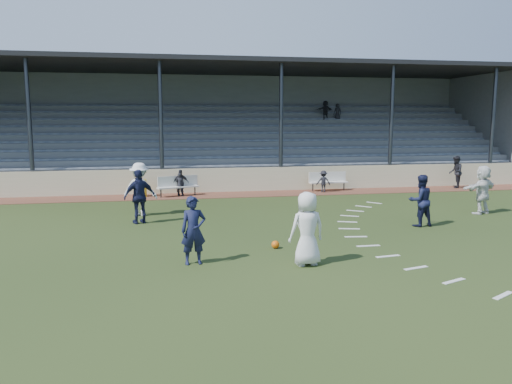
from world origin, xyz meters
The scene contains 19 objects.
ground centered at (0.00, 0.00, 0.00)m, with size 90.00×90.00×0.00m, color #253315.
cinder_track centered at (0.00, 10.50, 0.01)m, with size 34.00×2.00×0.02m, color brown.
retaining_wall centered at (0.00, 11.55, 0.60)m, with size 34.00×0.18×1.20m, color beige.
bench_left centered at (-2.28, 10.55, 0.58)m, with size 2.02×1.07×0.95m.
bench_right centered at (5.31, 10.94, 0.58)m, with size 2.02×0.57×0.95m.
trash_bin centered at (-3.99, 10.61, 0.42)m, with size 0.50×0.50×0.80m, color gold.
football centered at (0.14, 0.23, 0.11)m, with size 0.23×0.23×0.23m, color #CC570C.
player_white_lead centered at (0.56, -1.48, 0.93)m, with size 0.91×0.59×1.87m, color silver.
player_navy_lead centered at (-2.23, -0.88, 0.87)m, with size 0.63×0.42×1.74m, color #131736.
player_navy_mid centered at (5.67, 2.25, 0.89)m, with size 0.86×0.67×1.78m, color #131736.
player_white_wing centered at (-3.84, 5.96, 1.01)m, with size 1.30×0.75×2.02m, color silver.
player_navy_wing centered at (-3.78, 4.48, 0.95)m, with size 1.12×0.47×1.91m, color #131736.
player_white_back centered at (9.18, 3.92, 0.94)m, with size 1.75×0.56×1.89m, color silver.
official centered at (12.29, 10.66, 0.87)m, with size 0.82×0.64×1.69m, color black.
sub_left_near centered at (-2.19, 10.47, 0.57)m, with size 0.40×0.26×1.10m, color black.
sub_left_far centered at (-2.14, 10.54, 0.64)m, with size 0.73×0.30×1.25m, color black.
sub_right centered at (4.90, 10.42, 0.56)m, with size 0.70×0.40×1.09m, color black.
grandstand centered at (0.01, 16.26, 2.20)m, with size 34.60×9.00×6.61m.
penalty_arc centered at (4.12, 0.00, 0.01)m, with size 3.89×14.63×0.01m.
Camera 1 is at (-2.93, -13.23, 3.65)m, focal length 35.00 mm.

